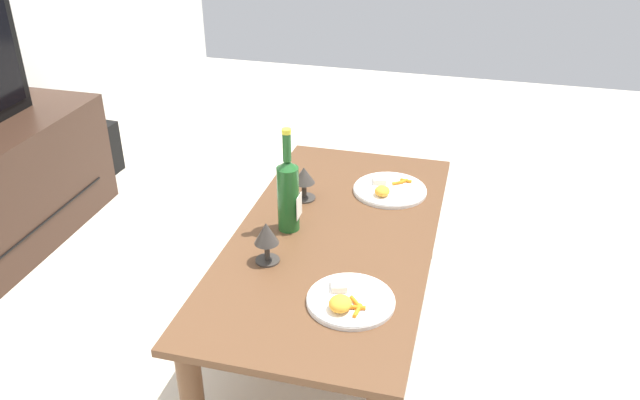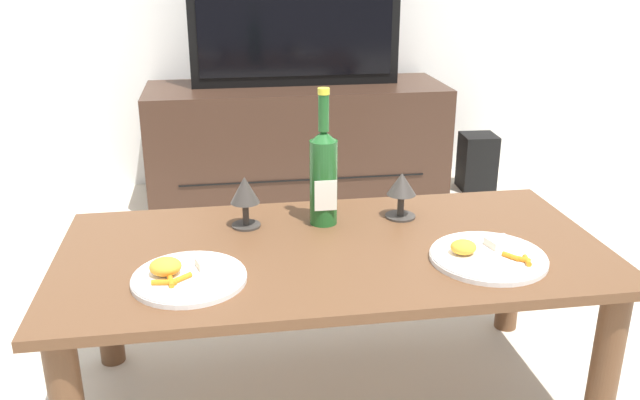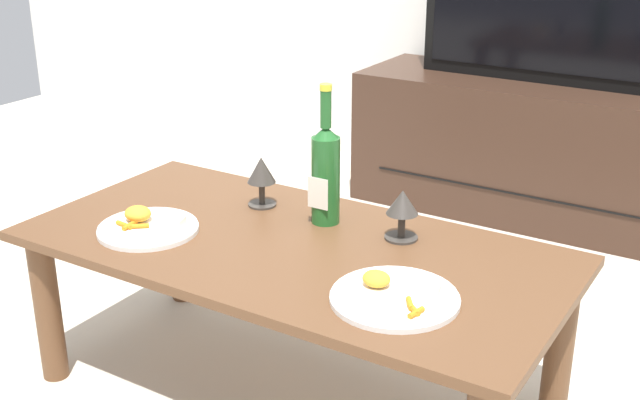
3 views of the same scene
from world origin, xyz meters
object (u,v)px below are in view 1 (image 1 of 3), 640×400
at_px(goblet_left, 266,236).
at_px(dinner_plate_left, 349,300).
at_px(wine_bottle, 288,191).
at_px(goblet_right, 304,178).
at_px(floor_speaker, 100,149).
at_px(dining_table, 334,252).
at_px(dinner_plate_right, 389,189).

xyz_separation_m(goblet_left, dinner_plate_left, (-0.15, -0.30, -0.08)).
height_order(wine_bottle, goblet_right, wine_bottle).
xyz_separation_m(wine_bottle, goblet_right, (0.21, 0.01, -0.06)).
bearing_deg(goblet_right, floor_speaker, 60.25).
bearing_deg(dining_table, goblet_right, 37.77).
relative_size(wine_bottle, dinner_plate_right, 1.32).
bearing_deg(goblet_left, dinner_plate_left, -116.38).
bearing_deg(wine_bottle, goblet_right, 2.00).
bearing_deg(wine_bottle, dining_table, -91.51).
distance_m(dining_table, goblet_right, 0.32).
height_order(dinner_plate_left, dinner_plate_right, dinner_plate_left).
relative_size(dining_table, dinner_plate_left, 5.28).
relative_size(floor_speaker, dinner_plate_right, 1.01).
distance_m(dining_table, dinner_plate_right, 0.38).
height_order(dining_table, dinner_plate_left, dinner_plate_left).
bearing_deg(dinner_plate_right, dinner_plate_left, 179.95).
distance_m(wine_bottle, dinner_plate_right, 0.47).
bearing_deg(goblet_left, wine_bottle, -2.00).
distance_m(floor_speaker, dinner_plate_left, 2.19).
xyz_separation_m(goblet_right, dinner_plate_left, (-0.57, -0.30, -0.07)).
relative_size(dining_table, goblet_right, 10.52).
relative_size(goblet_left, goblet_right, 1.09).
distance_m(wine_bottle, goblet_left, 0.22).
distance_m(dining_table, dinner_plate_left, 0.39).
bearing_deg(dinner_plate_right, goblet_right, 113.96).
xyz_separation_m(dining_table, goblet_right, (0.22, 0.17, 0.16)).
relative_size(goblet_right, dinner_plate_right, 0.46).
xyz_separation_m(dining_table, floor_speaker, (1.01, 1.56, -0.23)).
relative_size(goblet_left, dinner_plate_right, 0.50).
bearing_deg(goblet_right, wine_bottle, -178.00).
xyz_separation_m(wine_bottle, dinner_plate_right, (0.35, -0.29, -0.13)).
bearing_deg(dining_table, dinner_plate_right, -20.28).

